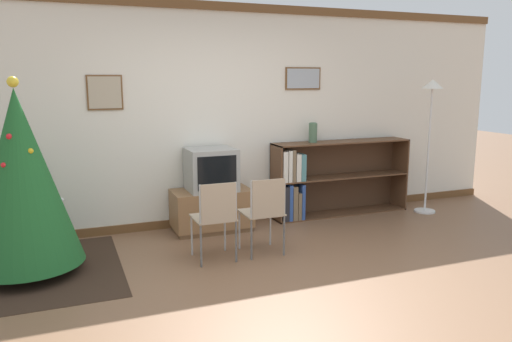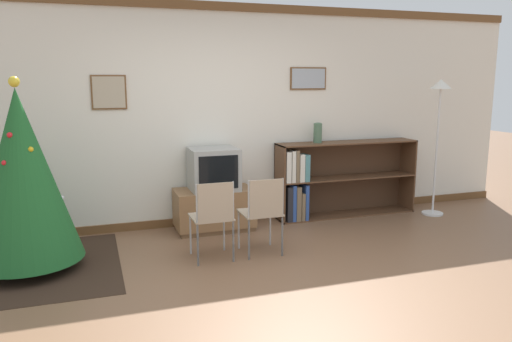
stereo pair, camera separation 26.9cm
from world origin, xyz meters
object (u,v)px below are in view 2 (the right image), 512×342
at_px(vase, 318,133).
at_px(folding_chair_right, 263,211).
at_px(folding_chair_left, 213,215).
at_px(television, 214,169).
at_px(christmas_tree, 22,176).
at_px(standing_lamp, 439,112).
at_px(bookshelf, 325,181).
at_px(tv_console, 214,209).

bearing_deg(vase, folding_chair_right, -135.17).
bearing_deg(folding_chair_left, television, 75.70).
distance_m(television, vase, 1.47).
height_order(christmas_tree, folding_chair_left, christmas_tree).
height_order(vase, standing_lamp, standing_lamp).
distance_m(christmas_tree, bookshelf, 3.62).
height_order(television, standing_lamp, standing_lamp).
distance_m(christmas_tree, folding_chair_left, 1.82).
relative_size(folding_chair_right, vase, 3.19).
distance_m(television, folding_chair_right, 1.09).
bearing_deg(television, folding_chair_right, -75.70).
bearing_deg(television, standing_lamp, -5.30).
bearing_deg(vase, tv_console, -175.29).
bearing_deg(folding_chair_right, folding_chair_left, 180.00).
height_order(folding_chair_left, vase, vase).
distance_m(tv_console, folding_chair_left, 1.08).
xyz_separation_m(tv_console, vase, (1.41, 0.12, 0.87)).
bearing_deg(folding_chair_left, bookshelf, 32.27).
relative_size(bookshelf, vase, 7.48).
relative_size(tv_console, folding_chair_left, 1.14).
distance_m(folding_chair_right, vase, 1.75).
distance_m(tv_console, vase, 1.66).
distance_m(television, bookshelf, 1.54).
bearing_deg(standing_lamp, vase, 165.72).
bearing_deg(folding_chair_right, tv_console, 104.26).
distance_m(television, standing_lamp, 3.04).
xyz_separation_m(folding_chair_right, bookshelf, (1.26, 1.12, 0.01)).
bearing_deg(christmas_tree, folding_chair_left, -11.18).
height_order(folding_chair_left, folding_chair_right, same).
xyz_separation_m(tv_console, folding_chair_left, (-0.26, -1.03, 0.22)).
xyz_separation_m(bookshelf, vase, (-0.10, 0.02, 0.64)).
relative_size(television, folding_chair_left, 0.69).
height_order(bookshelf, vase, vase).
xyz_separation_m(tv_console, television, (0.00, -0.00, 0.50)).
height_order(tv_console, vase, vase).
bearing_deg(tv_console, vase, 4.71).
distance_m(folding_chair_left, bookshelf, 2.10).
relative_size(tv_console, standing_lamp, 0.52).
bearing_deg(television, folding_chair_left, -104.30).
relative_size(television, vase, 2.19).
bearing_deg(tv_console, bookshelf, 3.55).
height_order(television, folding_chair_right, television).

